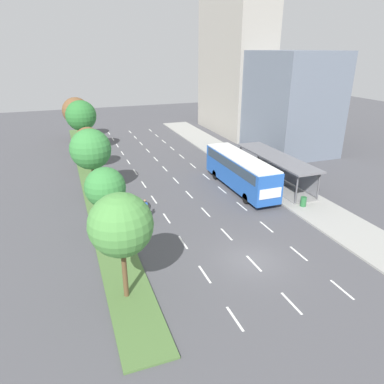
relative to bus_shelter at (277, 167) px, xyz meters
The scene contains 18 objects.
ground_plane 15.40m from the bus_shelter, 128.55° to the right, with size 140.00×140.00×0.00m, color #4C4C51.
median_strip 19.64m from the bus_shelter, 155.72° to the left, with size 2.60×52.00×0.12m, color #4C7038.
sidewalk_right 8.24m from the bus_shelter, 91.99° to the left, with size 4.50×52.00×0.15m, color #9E9E99.
lane_divider_left 14.73m from the bus_shelter, 153.10° to the left, with size 0.14×48.14×0.01m.
lane_divider_center 11.75m from the bus_shelter, 145.25° to the left, with size 0.14×48.14×0.01m.
lane_divider_right 9.14m from the bus_shelter, 132.37° to the left, with size 0.14×48.14×0.01m.
bus_shelter is the anchor object (origin of this frame).
bus 4.28m from the bus_shelter, behind, with size 2.54×11.29×3.37m.
cyclist 15.08m from the bus_shelter, 166.97° to the right, with size 0.46×1.82×1.71m.
median_tree_nearest 22.26m from the bus_shelter, 144.66° to the right, with size 3.45×3.45×6.22m.
median_tree_second 18.56m from the bus_shelter, 165.09° to the right, with size 3.00×3.00×5.12m.
median_tree_third 18.53m from the bus_shelter, 169.72° to the left, with size 3.75×3.75×6.33m.
median_tree_fourth 21.03m from the bus_shelter, 147.40° to the left, with size 2.90×2.90×4.88m.
median_tree_fifth 26.38m from the bus_shelter, 132.48° to the left, with size 3.95×3.95×6.79m.
median_tree_farthest 32.79m from the bus_shelter, 123.23° to the left, with size 4.03×4.03×6.23m.
trash_bin 6.23m from the bus_shelter, 100.20° to the right, with size 0.52×0.52×0.85m, color #286B38.
building_near_right 15.64m from the bus_shelter, 55.58° to the left, with size 8.71×14.81×12.86m, color slate.
building_mid_right 27.60m from the bus_shelter, 74.57° to the left, with size 6.04×15.78×26.97m, color #A39E93.
Camera 1 is at (-10.71, -17.59, 13.18)m, focal length 33.28 mm.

